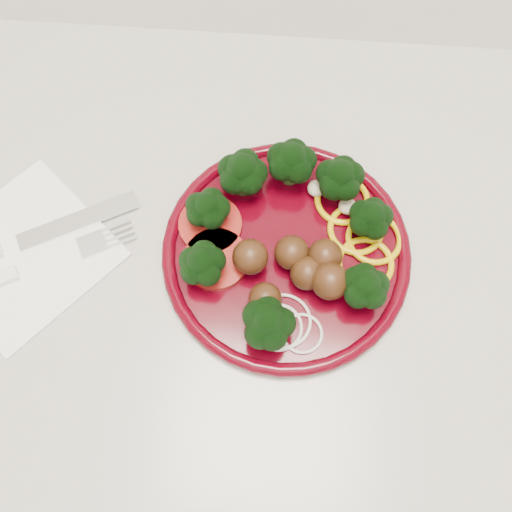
{
  "coord_description": "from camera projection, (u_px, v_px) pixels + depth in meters",
  "views": [
    {
      "loc": [
        0.0,
        1.5,
        1.45
      ],
      "look_at": [
        -0.01,
        1.7,
        0.92
      ],
      "focal_mm": 40.0,
      "sensor_mm": 36.0,
      "label": 1
    }
  ],
  "objects": [
    {
      "name": "napkin",
      "position": [
        25.0,
        253.0,
        0.59
      ],
      "size": [
        0.22,
        0.22,
        0.0
      ],
      "primitive_type": "cube",
      "rotation": [
        0.0,
        0.0,
        0.85
      ],
      "color": "white",
      "rests_on": "counter"
    },
    {
      "name": "counter",
      "position": [
        262.0,
        355.0,
        1.0
      ],
      "size": [
        2.4,
        0.6,
        0.9
      ],
      "color": "beige",
      "rests_on": "ground"
    },
    {
      "name": "plate",
      "position": [
        287.0,
        245.0,
        0.57
      ],
      "size": [
        0.25,
        0.25,
        0.06
      ],
      "rotation": [
        0.0,
        0.0,
        0.01
      ],
      "color": "#41010C",
      "rests_on": "counter"
    }
  ]
}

